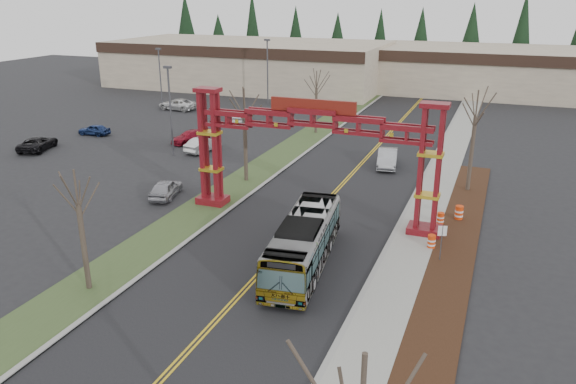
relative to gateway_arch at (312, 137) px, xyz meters
The scene contains 33 objects.
ground 18.97m from the gateway_arch, 90.00° to the right, with size 200.00×200.00×0.00m, color black.
road 9.20m from the gateway_arch, 90.00° to the left, with size 12.00×110.00×0.02m, color black.
lane_line_left 9.19m from the gateway_arch, 90.98° to the left, with size 0.12×100.00×0.01m, color gold.
lane_line_right 9.19m from the gateway_arch, 89.02° to the left, with size 0.12×100.00×0.01m, color gold.
curb_right 11.03m from the gateway_arch, 48.70° to the left, with size 0.30×110.00×0.15m, color gray.
sidewalk_right 11.90m from the gateway_arch, 42.65° to the left, with size 2.60×110.00×0.14m, color gray.
landscape_strip 14.25m from the gateway_arch, 38.11° to the right, with size 2.60×50.00×0.12m, color black.
grass_median 12.18m from the gateway_arch, 138.81° to the left, with size 4.00×110.00×0.08m, color #394D26.
curb_left 11.03m from the gateway_arch, 131.30° to the left, with size 0.30×110.00×0.15m, color gray.
gateway_arch is the anchor object (origin of this frame).
retail_building_west 61.78m from the gateway_arch, 119.07° to the left, with size 46.00×22.30×7.50m.
retail_building_east 62.80m from the gateway_arch, 80.83° to the left, with size 38.00×20.30×7.00m.
conifer_treeline 74.00m from the gateway_arch, 89.81° to the left, with size 116.10×5.60×13.00m.
transit_bus 8.74m from the gateway_arch, 74.41° to the right, with size 2.56×10.96×3.05m, color #9FA1A7.
silver_sedan 15.65m from the gateway_arch, 80.51° to the left, with size 1.72×4.93×1.62m, color #A5A8AD.
parked_car_near_a 13.29m from the gateway_arch, behind, with size 1.68×4.18×1.43m, color #9C9CA3.
parked_car_near_b 21.36m from the gateway_arch, 141.28° to the left, with size 1.55×4.43×1.46m, color silver.
parked_car_near_c 33.53m from the gateway_arch, 167.23° to the left, with size 2.37×5.13×1.43m, color black.
parked_car_mid_a 25.35m from the gateway_arch, 140.88° to the left, with size 1.84×4.52×1.31m, color maroon.
parked_car_mid_b 34.88m from the gateway_arch, 154.84° to the left, with size 1.48×3.68×1.25m, color navy.
parked_car_far_a 33.01m from the gateway_arch, 124.59° to the left, with size 1.40×4.00×1.32m, color #A9AFB1.
parked_car_far_b 43.40m from the gateway_arch, 134.51° to the left, with size 2.51×5.44×1.51m, color silver.
bare_tree_median_near 16.26m from the gateway_arch, 119.55° to the right, with size 2.93×2.93×6.86m.
bare_tree_median_mid 9.99m from the gateway_arch, 143.21° to the left, with size 3.33×3.33×7.96m.
bare_tree_median_far 26.00m from the gateway_arch, 107.93° to the left, with size 2.95×2.95×7.09m.
bare_tree_right_far 14.31m from the gateway_arch, 45.67° to the left, with size 3.23×3.23×8.25m.
light_pole_near 21.01m from the gateway_arch, 149.85° to the left, with size 0.76×0.38×8.79m.
light_pole_mid 43.90m from the gateway_arch, 137.02° to the left, with size 0.72×0.36×8.34m.
light_pole_far 44.31m from the gateway_arch, 117.29° to the left, with size 0.79×0.40×9.16m.
street_sign 11.07m from the gateway_arch, 21.44° to the right, with size 0.51×0.22×2.32m.
barrel_south 10.57m from the gateway_arch, 13.88° to the right, with size 0.52×0.52×0.96m.
barrel_mid 10.59m from the gateway_arch, 13.11° to the left, with size 0.49×0.49×0.92m.
barrel_north 11.82m from the gateway_arch, 18.99° to the left, with size 0.59×0.59×1.09m.
Camera 1 is at (12.04, -17.49, 15.33)m, focal length 35.00 mm.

